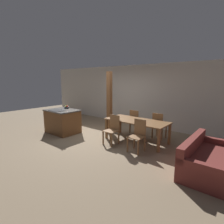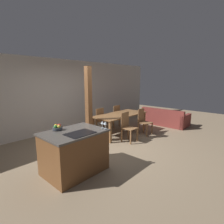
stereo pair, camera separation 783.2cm
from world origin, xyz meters
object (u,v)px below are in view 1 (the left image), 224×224
at_px(dining_chair_far_right, 159,125).
at_px(timber_post, 109,103).
at_px(wine_glass_near, 62,109).
at_px(dining_chair_far_left, 135,121).
at_px(dining_chair_near_right, 138,135).
at_px(dining_table, 137,123).
at_px(couch, 208,160).
at_px(wine_glass_middle, 64,109).
at_px(kitchen_island, 63,121).
at_px(dining_chair_near_left, 112,129).
at_px(fruit_bowl, 66,107).

bearing_deg(dining_chair_far_right, timber_post, 15.89).
height_order(wine_glass_near, dining_chair_far_left, wine_glass_near).
bearing_deg(dining_chair_near_right, dining_table, 124.35).
bearing_deg(couch, wine_glass_middle, 97.42).
xyz_separation_m(dining_table, dining_chair_far_right, (0.47, 0.69, -0.16)).
bearing_deg(couch, dining_chair_far_left, 63.42).
distance_m(kitchen_island, wine_glass_near, 0.89).
relative_size(dining_chair_near_left, dining_chair_far_left, 1.00).
bearing_deg(dining_chair_near_left, dining_chair_far_left, 90.00).
distance_m(wine_glass_near, dining_chair_far_right, 3.42).
xyz_separation_m(dining_chair_far_left, timber_post, (-0.86, -0.51, 0.69)).
distance_m(wine_glass_near, dining_chair_near_left, 1.94).
distance_m(fruit_bowl, dining_table, 3.01).
bearing_deg(couch, dining_chair_far_right, 52.92).
bearing_deg(dining_chair_near_left, timber_post, 134.92).
relative_size(fruit_bowl, timber_post, 0.09).
height_order(dining_chair_near_right, dining_chair_far_right, same).
xyz_separation_m(dining_table, couch, (2.29, -0.65, -0.39)).
bearing_deg(kitchen_island, dining_chair_near_right, 5.36).
distance_m(fruit_bowl, timber_post, 1.80).
height_order(wine_glass_middle, dining_chair_far_right, wine_glass_middle).
bearing_deg(kitchen_island, dining_chair_near_left, 7.57).
height_order(fruit_bowl, timber_post, timber_post).
height_order(wine_glass_middle, timber_post, timber_post).
relative_size(wine_glass_middle, dining_chair_near_left, 0.18).
distance_m(wine_glass_near, couch, 4.62).
xyz_separation_m(wine_glass_near, timber_post, (0.86, 1.55, 0.14)).
bearing_deg(kitchen_island, dining_chair_far_left, 36.46).
height_order(wine_glass_near, dining_chair_near_right, wine_glass_near).
xyz_separation_m(dining_chair_near_right, timber_post, (-1.81, 0.87, 0.69)).
bearing_deg(wine_glass_middle, wine_glass_near, -90.00).
xyz_separation_m(fruit_bowl, dining_chair_near_right, (3.39, -0.03, -0.48)).
bearing_deg(wine_glass_middle, dining_table, 30.42).
bearing_deg(kitchen_island, dining_chair_far_right, 27.59).
distance_m(dining_chair_far_right, timber_post, 2.00).
height_order(dining_chair_near_left, dining_chair_far_left, same).
distance_m(dining_table, dining_chair_far_right, 0.85).
bearing_deg(fruit_bowl, couch, 0.06).
height_order(dining_chair_far_left, couch, dining_chair_far_left).
bearing_deg(dining_chair_far_left, timber_post, 30.77).
bearing_deg(dining_chair_far_right, dining_table, 55.65).
xyz_separation_m(dining_chair_near_left, dining_chair_far_right, (0.94, 1.38, 0.00)).
bearing_deg(dining_chair_near_left, dining_chair_near_right, 0.00).
bearing_deg(kitchen_island, wine_glass_middle, -28.38).
bearing_deg(dining_chair_far_left, dining_chair_far_right, -180.00).
distance_m(dining_chair_near_left, dining_chair_near_right, 0.94).
bearing_deg(fruit_bowl, dining_table, 12.72).
bearing_deg(dining_chair_far_right, kitchen_island, 27.59).
height_order(wine_glass_middle, dining_chair_near_left, wine_glass_middle).
relative_size(wine_glass_near, dining_chair_far_right, 0.18).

